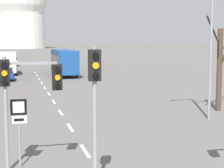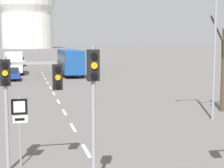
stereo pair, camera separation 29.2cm
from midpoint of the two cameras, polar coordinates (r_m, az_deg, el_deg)
lane_stripe_1 at (r=16.64m, az=-3.43°, el=-10.11°), size 0.16×2.00×0.01m
lane_stripe_2 at (r=20.94m, az=-5.55°, el=-6.60°), size 0.16×2.00×0.01m
lane_stripe_3 at (r=25.31m, az=-6.93°, el=-4.29°), size 0.16×2.00×0.01m
lane_stripe_4 at (r=29.72m, az=-7.90°, el=-2.66°), size 0.16×2.00×0.01m
lane_stripe_5 at (r=34.15m, az=-8.62°, el=-1.46°), size 0.16×2.00×0.01m
lane_stripe_6 at (r=38.60m, az=-9.17°, el=-0.53°), size 0.16×2.00×0.01m
lane_stripe_7 at (r=43.05m, az=-9.60°, el=0.21°), size 0.16×2.00×0.01m
lane_stripe_8 at (r=47.52m, az=-9.96°, el=0.81°), size 0.16×2.00×0.01m
lane_stripe_9 at (r=51.99m, az=-10.25°, el=1.30°), size 0.16×2.00×0.01m
lane_stripe_10 at (r=56.47m, az=-10.50°, el=1.72°), size 0.16×2.00×0.01m
traffic_signal_near_left at (r=13.98m, az=-12.53°, el=-0.12°), size 2.23×0.34×4.23m
traffic_signal_centre_tall at (r=11.48m, az=-2.14°, el=-1.16°), size 0.36×0.34×4.63m
route_sign_post at (r=14.56m, az=-13.33°, el=-5.30°), size 0.60×0.08×2.67m
street_lamp_right at (r=23.02m, az=15.16°, el=8.66°), size 1.97×0.36×9.47m
sedan_near_left at (r=72.36m, az=-13.75°, el=3.42°), size 1.93×3.81×1.76m
sedan_near_right at (r=46.36m, az=-14.76°, el=1.54°), size 1.85×3.86×1.60m
sedan_mid_centre at (r=61.37m, az=-6.29°, el=2.91°), size 1.89×4.30×1.50m
city_bus at (r=51.53m, az=-6.25°, el=3.61°), size 2.66×10.80×3.48m
delivery_truck at (r=54.77m, az=-14.51°, el=3.25°), size 2.44×7.20×3.14m
capitol_dome at (r=226.83m, az=-12.80°, el=11.01°), size 32.57×32.57×46.01m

